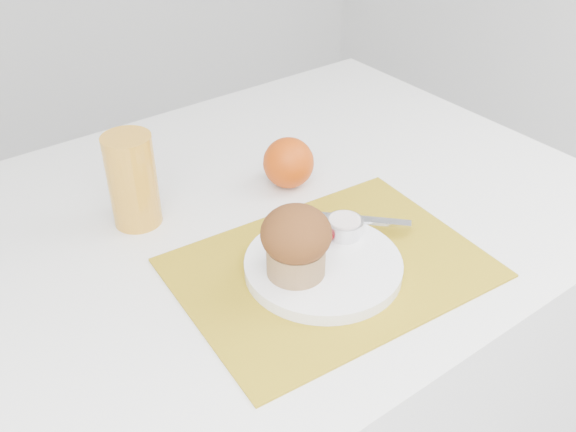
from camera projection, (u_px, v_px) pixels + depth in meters
table at (240, 387)px, 1.19m from camera, size 1.20×0.80×0.75m
placemat at (330, 268)px, 0.88m from camera, size 0.43×0.33×0.00m
plate at (323, 266)px, 0.87m from camera, size 0.26×0.26×0.02m
ramekin at (344, 227)px, 0.91m from camera, size 0.05×0.05×0.02m
cream at (345, 221)px, 0.90m from camera, size 0.05×0.05×0.01m
raspberry_near at (312, 230)px, 0.91m from camera, size 0.02×0.02×0.02m
raspberry_far at (327, 236)px, 0.90m from camera, size 0.02×0.02×0.02m
butter_knife at (346, 218)px, 0.94m from camera, size 0.14×0.15×0.00m
orange at (288, 163)px, 1.04m from camera, size 0.08×0.08×0.08m
juice_glass at (132, 181)px, 0.94m from camera, size 0.08×0.08×0.14m
muffin at (296, 241)px, 0.82m from camera, size 0.09×0.09×0.10m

